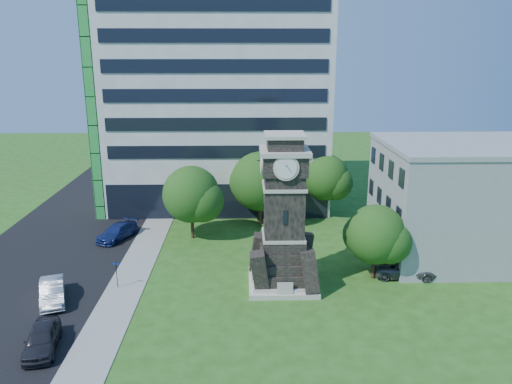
{
  "coord_description": "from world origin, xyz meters",
  "views": [
    {
      "loc": [
        0.05,
        -34.52,
        18.08
      ],
      "look_at": [
        0.97,
        6.58,
        6.44
      ],
      "focal_mm": 35.0,
      "sensor_mm": 36.0,
      "label": 1
    }
  ],
  "objects_px": {
    "car_east_lot": "(405,268)",
    "car_street_south": "(42,339)",
    "park_bench": "(278,280)",
    "street_sign": "(117,272)",
    "car_street_north": "(117,232)",
    "clock_tower": "(283,222)",
    "car_street_mid": "(52,292)"
  },
  "relations": [
    {
      "from": "park_bench",
      "to": "clock_tower",
      "type": "bearing_deg",
      "value": 20.39
    },
    {
      "from": "car_east_lot",
      "to": "clock_tower",
      "type": "bearing_deg",
      "value": 102.36
    },
    {
      "from": "car_street_south",
      "to": "car_street_north",
      "type": "height_order",
      "value": "car_street_south"
    },
    {
      "from": "car_street_south",
      "to": "park_bench",
      "type": "xyz_separation_m",
      "value": [
        15.35,
        8.42,
        -0.23
      ]
    },
    {
      "from": "car_street_south",
      "to": "street_sign",
      "type": "bearing_deg",
      "value": 61.81
    },
    {
      "from": "park_bench",
      "to": "street_sign",
      "type": "xyz_separation_m",
      "value": [
        -12.74,
        0.02,
        0.82
      ]
    },
    {
      "from": "car_street_south",
      "to": "park_bench",
      "type": "distance_m",
      "value": 17.51
    },
    {
      "from": "car_street_mid",
      "to": "car_east_lot",
      "type": "relative_size",
      "value": 0.91
    },
    {
      "from": "clock_tower",
      "to": "park_bench",
      "type": "relative_size",
      "value": 5.96
    },
    {
      "from": "clock_tower",
      "to": "street_sign",
      "type": "relative_size",
      "value": 5.54
    },
    {
      "from": "car_street_south",
      "to": "street_sign",
      "type": "height_order",
      "value": "street_sign"
    },
    {
      "from": "car_street_south",
      "to": "car_east_lot",
      "type": "bearing_deg",
      "value": 10.04
    },
    {
      "from": "clock_tower",
      "to": "car_street_south",
      "type": "distance_m",
      "value": 18.56
    },
    {
      "from": "car_street_south",
      "to": "car_street_mid",
      "type": "distance_m",
      "value": 6.56
    },
    {
      "from": "clock_tower",
      "to": "park_bench",
      "type": "height_order",
      "value": "clock_tower"
    },
    {
      "from": "car_street_north",
      "to": "street_sign",
      "type": "bearing_deg",
      "value": -53.41
    },
    {
      "from": "car_street_north",
      "to": "car_east_lot",
      "type": "height_order",
      "value": "car_street_north"
    },
    {
      "from": "car_east_lot",
      "to": "park_bench",
      "type": "height_order",
      "value": "car_east_lot"
    },
    {
      "from": "car_east_lot",
      "to": "park_bench",
      "type": "distance_m",
      "value": 10.76
    },
    {
      "from": "car_east_lot",
      "to": "park_bench",
      "type": "relative_size",
      "value": 2.55
    },
    {
      "from": "clock_tower",
      "to": "car_street_mid",
      "type": "height_order",
      "value": "clock_tower"
    },
    {
      "from": "clock_tower",
      "to": "car_street_mid",
      "type": "relative_size",
      "value": 2.56
    },
    {
      "from": "car_street_south",
      "to": "clock_tower",
      "type": "bearing_deg",
      "value": 18.19
    },
    {
      "from": "park_bench",
      "to": "street_sign",
      "type": "bearing_deg",
      "value": 156.42
    },
    {
      "from": "car_street_south",
      "to": "car_east_lot",
      "type": "relative_size",
      "value": 0.89
    },
    {
      "from": "car_east_lot",
      "to": "car_street_south",
      "type": "bearing_deg",
      "value": 116.66
    },
    {
      "from": "street_sign",
      "to": "clock_tower",
      "type": "bearing_deg",
      "value": 16.4
    },
    {
      "from": "car_street_north",
      "to": "car_east_lot",
      "type": "bearing_deg",
      "value": 3.3
    },
    {
      "from": "car_street_mid",
      "to": "car_street_north",
      "type": "height_order",
      "value": "car_street_mid"
    },
    {
      "from": "car_street_south",
      "to": "car_street_mid",
      "type": "height_order",
      "value": "car_street_south"
    },
    {
      "from": "car_street_mid",
      "to": "street_sign",
      "type": "bearing_deg",
      "value": 6.08
    },
    {
      "from": "car_street_north",
      "to": "street_sign",
      "type": "height_order",
      "value": "street_sign"
    }
  ]
}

